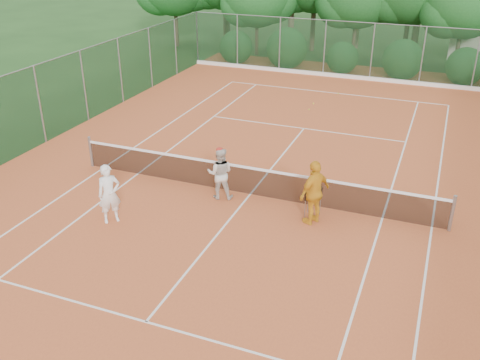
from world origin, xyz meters
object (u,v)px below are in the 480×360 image
object	(u,v)px
player_white	(109,194)
ball_hopper	(313,194)
player_yellow	(314,192)
player_center_grp	(220,173)

from	to	relation	value
player_white	ball_hopper	distance (m)	5.80
player_yellow	ball_hopper	xyz separation A→B (m)	(-0.10, 0.32, -0.23)
player_center_grp	player_yellow	world-z (taller)	player_yellow
player_yellow	player_white	bearing A→B (deg)	-41.48
ball_hopper	player_white	bearing A→B (deg)	-156.33
ball_hopper	player_center_grp	bearing A→B (deg)	177.41
player_white	player_yellow	distance (m)	5.77
player_white	ball_hopper	bearing A→B (deg)	-21.83
player_white	ball_hopper	world-z (taller)	player_white
player_center_grp	ball_hopper	world-z (taller)	player_center_grp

